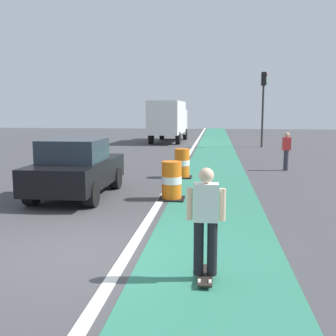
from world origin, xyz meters
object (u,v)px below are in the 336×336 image
(parked_sedan_nearest, at_px, (76,169))
(delivery_truck_down_block, at_px, (169,119))
(pedestrian_crossing, at_px, (286,150))
(traffic_barrel_mid, at_px, (182,164))
(traffic_light_corner, at_px, (263,96))
(skateboarder_on_lane, at_px, (206,220))
(traffic_barrel_front, at_px, (172,181))

(parked_sedan_nearest, relative_size, delivery_truck_down_block, 0.54)
(delivery_truck_down_block, relative_size, pedestrian_crossing, 4.76)
(parked_sedan_nearest, relative_size, traffic_barrel_mid, 3.77)
(parked_sedan_nearest, bearing_deg, pedestrian_crossing, 41.06)
(delivery_truck_down_block, height_order, traffic_light_corner, traffic_light_corner)
(traffic_barrel_mid, height_order, pedestrian_crossing, pedestrian_crossing)
(skateboarder_on_lane, distance_m, traffic_barrel_front, 5.50)
(traffic_light_corner, bearing_deg, delivery_truck_down_block, 150.83)
(delivery_truck_down_block, bearing_deg, parked_sedan_nearest, -90.71)
(traffic_barrel_front, bearing_deg, pedestrian_crossing, 55.76)
(skateboarder_on_lane, relative_size, parked_sedan_nearest, 0.41)
(skateboarder_on_lane, xyz_separation_m, parked_sedan_nearest, (-3.89, 5.44, -0.08))
(parked_sedan_nearest, relative_size, traffic_barrel_front, 3.77)
(parked_sedan_nearest, distance_m, traffic_light_corner, 18.83)
(traffic_barrel_front, distance_m, traffic_barrel_mid, 3.80)
(parked_sedan_nearest, xyz_separation_m, traffic_light_corner, (7.21, 17.19, 2.67))
(skateboarder_on_lane, relative_size, traffic_barrel_mid, 1.55)
(parked_sedan_nearest, height_order, traffic_barrel_mid, parked_sedan_nearest)
(parked_sedan_nearest, bearing_deg, skateboarder_on_lane, -54.45)
(traffic_barrel_front, distance_m, pedestrian_crossing, 7.44)
(delivery_truck_down_block, bearing_deg, traffic_barrel_front, -83.15)
(pedestrian_crossing, bearing_deg, traffic_light_corner, 88.82)
(skateboarder_on_lane, bearing_deg, delivery_truck_down_block, 97.80)
(traffic_barrel_front, height_order, delivery_truck_down_block, delivery_truck_down_block)
(skateboarder_on_lane, relative_size, delivery_truck_down_block, 0.22)
(parked_sedan_nearest, relative_size, traffic_light_corner, 0.80)
(skateboarder_on_lane, distance_m, traffic_light_corner, 23.02)
(traffic_barrel_mid, distance_m, delivery_truck_down_block, 17.57)
(skateboarder_on_lane, distance_m, pedestrian_crossing, 11.93)
(traffic_barrel_mid, xyz_separation_m, pedestrian_crossing, (4.20, 2.35, 0.33))
(parked_sedan_nearest, xyz_separation_m, traffic_barrel_mid, (2.78, 3.73, -0.30))
(traffic_barrel_front, relative_size, traffic_light_corner, 0.21)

